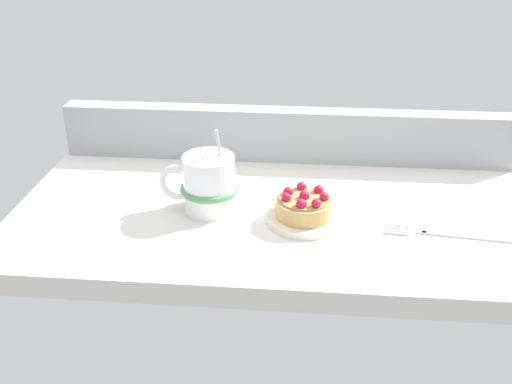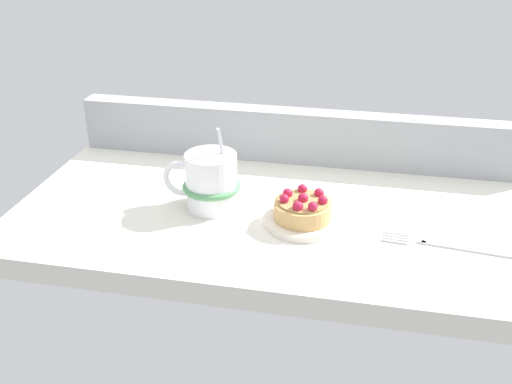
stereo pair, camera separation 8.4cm
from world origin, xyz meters
The scene contains 6 objects.
ground_plane centered at (0.00, 0.00, -1.64)cm, with size 79.68×40.92×3.27cm, color silver.
window_rail_back centered at (0.00, 18.45, 4.57)cm, with size 78.08×4.01×9.14cm, color #9EA3A8.
dessert_plate centered at (3.41, -3.76, 0.49)cm, with size 10.82×10.82×1.05cm.
raspberry_tart centered at (3.41, -3.77, 2.60)cm, with size 8.22×8.22×3.93cm.
coffee_mug centered at (-10.74, -1.37, 4.19)cm, with size 11.86×8.69×12.80cm.
dessert_fork centered at (23.44, -6.04, 0.30)cm, with size 18.29×3.61×0.60cm.
Camera 2 is at (11.53, -76.27, 42.05)cm, focal length 41.21 mm.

